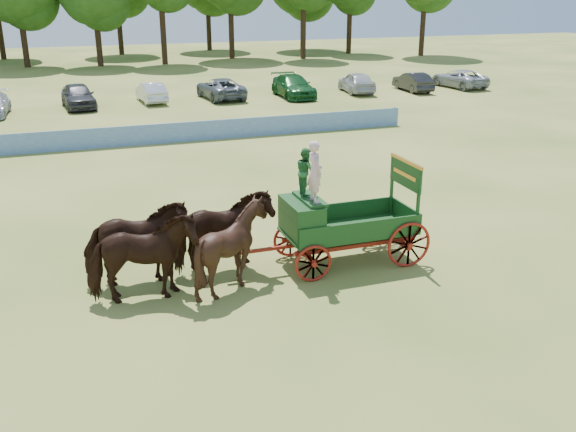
{
  "coord_description": "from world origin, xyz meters",
  "views": [
    {
      "loc": [
        -6.77,
        -15.39,
        7.81
      ],
      "look_at": [
        -0.7,
        1.69,
        1.3
      ],
      "focal_mm": 40.0,
      "sensor_mm": 36.0,
      "label": 1
    }
  ],
  "objects": [
    {
      "name": "horse_wheel_right",
      "position": [
        -2.84,
        1.24,
        1.2
      ],
      "size": [
        2.96,
        1.6,
        2.39
      ],
      "primitive_type": "imported",
      "rotation": [
        0.0,
        0.0,
        1.68
      ],
      "color": "black",
      "rests_on": "ground"
    },
    {
      "name": "ground",
      "position": [
        0.0,
        0.0,
        0.0
      ],
      "size": [
        160.0,
        160.0,
        0.0
      ],
      "primitive_type": "plane",
      "color": "tan",
      "rests_on": "ground"
    },
    {
      "name": "horse_wheel_left",
      "position": [
        -2.84,
        0.14,
        1.2
      ],
      "size": [
        2.48,
        2.28,
        2.4
      ],
      "primitive_type": "imported",
      "rotation": [
        0.0,
        0.0,
        1.4
      ],
      "color": "black",
      "rests_on": "ground"
    },
    {
      "name": "horse_lead_left",
      "position": [
        -5.24,
        0.14,
        1.2
      ],
      "size": [
        2.89,
        1.42,
        2.39
      ],
      "primitive_type": "imported",
      "rotation": [
        0.0,
        0.0,
        1.52
      ],
      "color": "black",
      "rests_on": "ground"
    },
    {
      "name": "sponsor_banner",
      "position": [
        -1.0,
        18.0,
        0.53
      ],
      "size": [
        26.0,
        0.08,
        1.05
      ],
      "primitive_type": "cube",
      "color": "#1D49A0",
      "rests_on": "ground"
    },
    {
      "name": "horse_lead_right",
      "position": [
        -5.24,
        1.24,
        1.2
      ],
      "size": [
        2.9,
        1.44,
        2.39
      ],
      "primitive_type": "imported",
      "rotation": [
        0.0,
        0.0,
        1.52
      ],
      "color": "black",
      "rests_on": "ground"
    },
    {
      "name": "parked_cars",
      "position": [
        -0.23,
        30.12,
        0.76
      ],
      "size": [
        52.63,
        6.81,
        1.64
      ],
      "color": "silver",
      "rests_on": "ground"
    },
    {
      "name": "farm_dray",
      "position": [
        0.13,
        0.69,
        1.6
      ],
      "size": [
        6.0,
        2.0,
        3.88
      ],
      "color": "maroon",
      "rests_on": "ground"
    }
  ]
}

